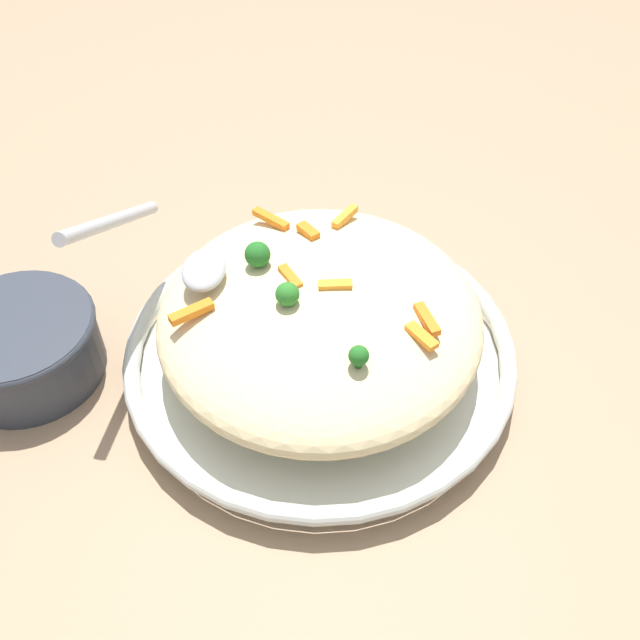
# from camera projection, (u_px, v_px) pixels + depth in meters

# --- Properties ---
(ground_plane) EXTENTS (2.40, 2.40, 0.00)m
(ground_plane) POSITION_uv_depth(u_px,v_px,m) (320.00, 365.00, 0.71)
(ground_plane) COLOR #9E7F60
(serving_bowl) EXTENTS (0.38, 0.38, 0.04)m
(serving_bowl) POSITION_uv_depth(u_px,v_px,m) (320.00, 352.00, 0.70)
(serving_bowl) COLOR silver
(serving_bowl) RESTS_ON ground_plane
(pasta_mound) EXTENTS (0.31, 0.30, 0.08)m
(pasta_mound) POSITION_uv_depth(u_px,v_px,m) (320.00, 316.00, 0.66)
(pasta_mound) COLOR beige
(pasta_mound) RESTS_ON serving_bowl
(carrot_piece_0) EXTENTS (0.03, 0.03, 0.01)m
(carrot_piece_0) POSITION_uv_depth(u_px,v_px,m) (422.00, 336.00, 0.60)
(carrot_piece_0) COLOR orange
(carrot_piece_0) RESTS_ON pasta_mound
(carrot_piece_1) EXTENTS (0.04, 0.02, 0.01)m
(carrot_piece_1) POSITION_uv_depth(u_px,v_px,m) (427.00, 319.00, 0.61)
(carrot_piece_1) COLOR orange
(carrot_piece_1) RESTS_ON pasta_mound
(carrot_piece_2) EXTENTS (0.03, 0.03, 0.01)m
(carrot_piece_2) POSITION_uv_depth(u_px,v_px,m) (345.00, 217.00, 0.71)
(carrot_piece_2) COLOR orange
(carrot_piece_2) RESTS_ON pasta_mound
(carrot_piece_3) EXTENTS (0.03, 0.02, 0.01)m
(carrot_piece_3) POSITION_uv_depth(u_px,v_px,m) (308.00, 231.00, 0.69)
(carrot_piece_3) COLOR orange
(carrot_piece_3) RESTS_ON pasta_mound
(carrot_piece_4) EXTENTS (0.03, 0.04, 0.01)m
(carrot_piece_4) POSITION_uv_depth(u_px,v_px,m) (191.00, 312.00, 0.62)
(carrot_piece_4) COLOR orange
(carrot_piece_4) RESTS_ON pasta_mound
(carrot_piece_5) EXTENTS (0.03, 0.04, 0.01)m
(carrot_piece_5) POSITION_uv_depth(u_px,v_px,m) (271.00, 219.00, 0.71)
(carrot_piece_5) COLOR orange
(carrot_piece_5) RESTS_ON pasta_mound
(carrot_piece_6) EXTENTS (0.03, 0.02, 0.01)m
(carrot_piece_6) POSITION_uv_depth(u_px,v_px,m) (290.00, 277.00, 0.64)
(carrot_piece_6) COLOR orange
(carrot_piece_6) RESTS_ON pasta_mound
(carrot_piece_7) EXTENTS (0.01, 0.03, 0.01)m
(carrot_piece_7) POSITION_uv_depth(u_px,v_px,m) (335.00, 284.00, 0.63)
(carrot_piece_7) COLOR orange
(carrot_piece_7) RESTS_ON pasta_mound
(broccoli_floret_0) EXTENTS (0.02, 0.02, 0.02)m
(broccoli_floret_0) POSITION_uv_depth(u_px,v_px,m) (359.00, 356.00, 0.57)
(broccoli_floret_0) COLOR #205B1C
(broccoli_floret_0) RESTS_ON pasta_mound
(broccoli_floret_1) EXTENTS (0.02, 0.02, 0.02)m
(broccoli_floret_1) POSITION_uv_depth(u_px,v_px,m) (287.00, 294.00, 0.61)
(broccoli_floret_1) COLOR #296820
(broccoli_floret_1) RESTS_ON pasta_mound
(broccoli_floret_2) EXTENTS (0.02, 0.02, 0.03)m
(broccoli_floret_2) POSITION_uv_depth(u_px,v_px,m) (258.00, 255.00, 0.65)
(broccoli_floret_2) COLOR #205B1C
(broccoli_floret_2) RESTS_ON pasta_mound
(serving_spoon) EXTENTS (0.16, 0.12, 0.10)m
(serving_spoon) POSITION_uv_depth(u_px,v_px,m) (169.00, 251.00, 0.63)
(serving_spoon) COLOR #B7B7BC
(serving_spoon) RESTS_ON pasta_mound
(companion_bowl) EXTENTS (0.15, 0.15, 0.07)m
(companion_bowl) POSITION_uv_depth(u_px,v_px,m) (22.00, 344.00, 0.68)
(companion_bowl) COLOR #333842
(companion_bowl) RESTS_ON ground_plane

